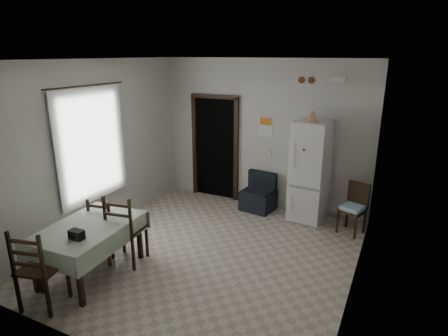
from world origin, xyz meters
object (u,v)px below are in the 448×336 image
object	(u,v)px
corner_chair	(352,209)
dining_chair_far_left	(107,225)
navy_seat	(258,192)
dining_chair_far_right	(127,228)
dining_table	(91,250)
fridge	(310,171)
dining_chair_near_head	(41,266)

from	to	relation	value
corner_chair	dining_chair_far_left	distance (m)	4.04
navy_seat	dining_chair_far_left	size ratio (longest dim) A/B	0.78
dining_chair_far_right	dining_chair_far_left	bearing A→B (deg)	-19.79
navy_seat	dining_chair_far_left	world-z (taller)	dining_chair_far_left
dining_table	dining_chair_far_left	xyz separation A→B (m)	(-0.23, 0.57, 0.09)
fridge	navy_seat	size ratio (longest dim) A/B	2.56
navy_seat	corner_chair	size ratio (longest dim) A/B	0.83
navy_seat	dining_chair_near_head	world-z (taller)	dining_chair_near_head
corner_chair	dining_chair_far_right	distance (m)	3.73
dining_chair_far_right	dining_table	bearing A→B (deg)	54.14
dining_chair_near_head	corner_chair	bearing A→B (deg)	-144.32
dining_chair_far_right	dining_chair_near_head	bearing A→B (deg)	69.32
navy_seat	dining_chair_far_left	distance (m)	2.98
dining_chair_far_left	dining_chair_near_head	size ratio (longest dim) A/B	0.86
navy_seat	dining_table	bearing A→B (deg)	-104.15
corner_chair	dining_chair_far_right	xyz separation A→B (m)	(-2.83, -2.42, 0.11)
dining_chair_far_left	dining_chair_far_right	xyz separation A→B (m)	(0.47, -0.09, 0.08)
dining_chair_near_head	dining_table	bearing A→B (deg)	-105.00
corner_chair	dining_chair_far_left	bearing A→B (deg)	-125.61
fridge	dining_table	bearing A→B (deg)	-118.48
corner_chair	dining_chair_far_right	size ratio (longest dim) A/B	0.80
corner_chair	dining_chair_near_head	xyz separation A→B (m)	(-3.08, -3.67, 0.10)
fridge	dining_table	distance (m)	3.91
fridge	dining_chair_near_head	bearing A→B (deg)	-112.89
dining_chair_near_head	dining_chair_far_right	bearing A→B (deg)	-115.56
navy_seat	dining_chair_far_right	xyz separation A→B (m)	(-1.03, -2.66, 0.18)
corner_chair	dining_chair_far_left	world-z (taller)	dining_chair_far_left
dining_chair_far_left	dining_chair_far_right	distance (m)	0.48
dining_table	dining_chair_far_right	bearing A→B (deg)	59.95
dining_chair_far_right	corner_chair	bearing A→B (deg)	-148.94
corner_chair	dining_chair_far_right	world-z (taller)	dining_chair_far_right
navy_seat	corner_chair	world-z (taller)	corner_chair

